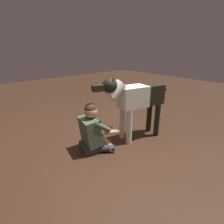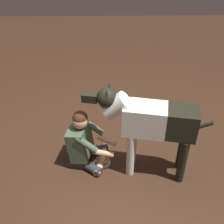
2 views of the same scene
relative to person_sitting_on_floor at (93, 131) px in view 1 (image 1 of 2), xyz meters
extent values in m
plane|color=#3A2317|center=(-0.31, 0.17, -0.33)|extent=(14.71, 14.71, 0.00)
cube|color=#31323E|center=(0.08, -0.02, -0.27)|extent=(0.31, 0.38, 0.12)
cylinder|color=#31323E|center=(-0.11, -0.14, -0.26)|extent=(0.41, 0.20, 0.11)
cylinder|color=tan|center=(-0.24, -0.04, -0.27)|extent=(0.14, 0.37, 0.09)
cylinder|color=#31323E|center=(-0.05, 0.17, -0.26)|extent=(0.39, 0.33, 0.11)
cylinder|color=tan|center=(-0.21, 0.13, -0.27)|extent=(0.19, 0.37, 0.09)
cube|color=#445C42|center=(0.05, -0.01, 0.01)|extent=(0.35, 0.45, 0.47)
cylinder|color=#445C42|center=(-0.12, -0.15, 0.13)|extent=(0.30, 0.14, 0.24)
cylinder|color=tan|center=(-0.30, -0.07, -0.03)|extent=(0.28, 0.16, 0.12)
cylinder|color=#445C42|center=(-0.05, 0.19, 0.13)|extent=(0.30, 0.14, 0.24)
cylinder|color=tan|center=(-0.25, 0.18, -0.03)|extent=(0.27, 0.09, 0.12)
sphere|color=tan|center=(0.03, -0.01, 0.34)|extent=(0.21, 0.21, 0.21)
sphere|color=#472718|center=(0.03, -0.01, 0.38)|extent=(0.19, 0.19, 0.19)
cylinder|color=silver|center=(-0.59, 0.24, -0.02)|extent=(0.10, 0.10, 0.62)
cylinder|color=silver|center=(-0.64, 0.02, -0.02)|extent=(0.10, 0.10, 0.62)
cylinder|color=black|center=(-1.20, 0.36, -0.02)|extent=(0.10, 0.10, 0.62)
cylinder|color=black|center=(-1.25, 0.14, -0.02)|extent=(0.10, 0.10, 0.62)
cube|color=silver|center=(-0.74, 0.15, 0.48)|extent=(0.55, 0.42, 0.36)
cube|color=black|center=(-1.11, 0.23, 0.48)|extent=(0.48, 0.39, 0.34)
cylinder|color=silver|center=(-0.41, 0.08, 0.62)|extent=(0.40, 0.29, 0.35)
sphere|color=black|center=(-0.31, 0.06, 0.71)|extent=(0.24, 0.24, 0.24)
cube|color=black|center=(-0.11, 0.02, 0.70)|extent=(0.20, 0.14, 0.10)
cone|color=black|center=(-0.30, 0.14, 0.80)|extent=(0.10, 0.10, 0.11)
cone|color=black|center=(-0.33, -0.01, 0.80)|extent=(0.10, 0.10, 0.11)
cylinder|color=black|center=(-1.34, 0.28, 0.44)|extent=(0.32, 0.11, 0.21)
cylinder|color=silver|center=(-0.23, 0.05, -0.32)|extent=(0.23, 0.23, 0.01)
cylinder|color=#DAAF5D|center=(-0.23, 0.03, -0.29)|extent=(0.18, 0.07, 0.05)
cylinder|color=#DAAF5D|center=(-0.23, 0.07, -0.29)|extent=(0.18, 0.07, 0.05)
cylinder|color=brown|center=(-0.23, 0.05, -0.29)|extent=(0.18, 0.05, 0.04)
camera|label=1|loc=(1.49, 2.22, 1.31)|focal=29.27mm
camera|label=2|loc=(-0.31, 2.71, 2.34)|focal=43.80mm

